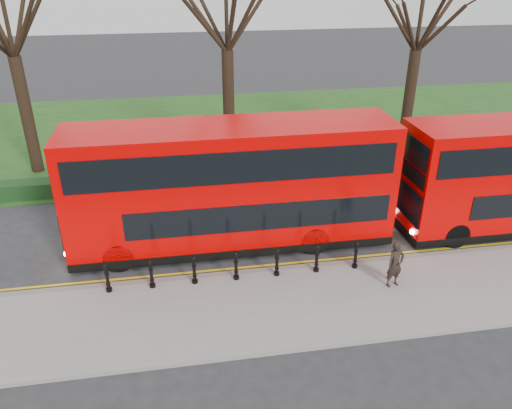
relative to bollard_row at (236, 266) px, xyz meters
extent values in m
plane|color=#28282B|center=(-0.86, 1.35, -0.65)|extent=(120.00, 120.00, 0.00)
cube|color=gray|center=(-0.86, -1.65, -0.58)|extent=(60.00, 4.00, 0.15)
cube|color=slate|center=(-0.86, 0.35, -0.58)|extent=(60.00, 0.25, 0.16)
cube|color=#1D4517|center=(-0.86, 16.35, -0.62)|extent=(60.00, 18.00, 0.06)
cube|color=black|center=(-0.86, 8.15, -0.25)|extent=(60.00, 0.90, 0.80)
cube|color=yellow|center=(-0.86, 0.65, -0.64)|extent=(60.00, 0.10, 0.01)
cube|color=yellow|center=(-0.86, 0.85, -0.64)|extent=(60.00, 0.10, 0.01)
cylinder|color=black|center=(-8.86, 11.35, 2.28)|extent=(0.60, 0.60, 5.85)
cylinder|color=black|center=(1.14, 11.35, 2.26)|extent=(0.60, 0.60, 5.83)
cylinder|color=black|center=(11.14, 11.35, 2.13)|extent=(0.60, 0.60, 5.56)
cylinder|color=black|center=(-4.24, 0.00, 0.00)|extent=(0.15, 0.15, 1.00)
cylinder|color=black|center=(-2.83, 0.00, 0.00)|extent=(0.15, 0.15, 1.00)
cylinder|color=black|center=(-1.41, 0.00, 0.00)|extent=(0.15, 0.15, 1.00)
cylinder|color=black|center=(0.00, 0.00, 0.00)|extent=(0.15, 0.15, 1.00)
cylinder|color=black|center=(1.41, 0.00, 0.00)|extent=(0.15, 0.15, 1.00)
cylinder|color=black|center=(2.83, 0.00, 0.00)|extent=(0.15, 0.15, 1.00)
cylinder|color=black|center=(4.24, 0.00, 0.00)|extent=(0.15, 0.15, 1.00)
cube|color=#D40100|center=(0.22, 2.62, 1.92)|extent=(11.89, 2.70, 4.38)
cube|color=black|center=(0.22, 2.62, -0.33)|extent=(11.91, 2.72, 0.32)
cube|color=black|center=(1.08, 1.26, 1.13)|extent=(9.51, 0.04, 1.03)
cube|color=black|center=(0.22, 1.26, 3.08)|extent=(11.24, 0.04, 1.13)
cube|color=black|center=(-5.75, 2.62, 2.27)|extent=(0.06, 2.38, 0.59)
cylinder|color=black|center=(-4.00, 1.43, -0.11)|extent=(1.08, 0.32, 1.08)
cylinder|color=black|center=(-4.00, 3.81, -0.11)|extent=(1.08, 0.32, 1.08)
cylinder|color=black|center=(3.14, 1.43, -0.11)|extent=(1.08, 0.32, 1.08)
cylinder|color=black|center=(3.14, 3.81, -0.11)|extent=(1.08, 0.32, 1.08)
cube|color=black|center=(6.94, 2.07, 2.10)|extent=(0.06, 2.24, 0.56)
cylinder|color=black|center=(8.60, 0.95, -0.14)|extent=(1.02, 0.31, 1.02)
cylinder|color=black|center=(8.60, 3.19, -0.14)|extent=(1.02, 0.31, 1.02)
imported|color=black|center=(5.14, -1.22, 0.34)|extent=(0.69, 0.54, 1.67)
camera|label=1|loc=(-1.66, -14.03, 9.50)|focal=35.00mm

